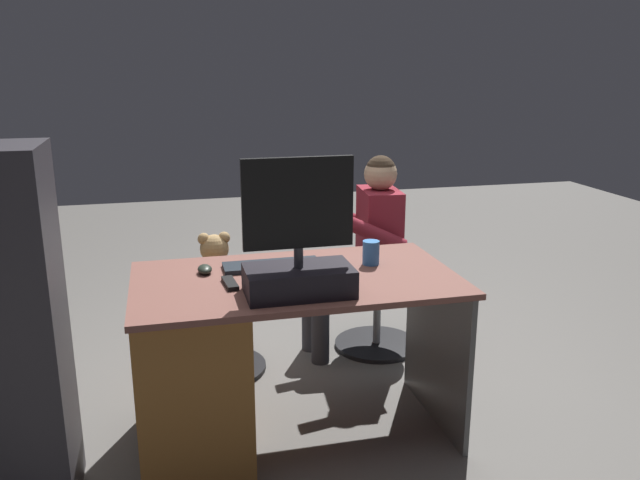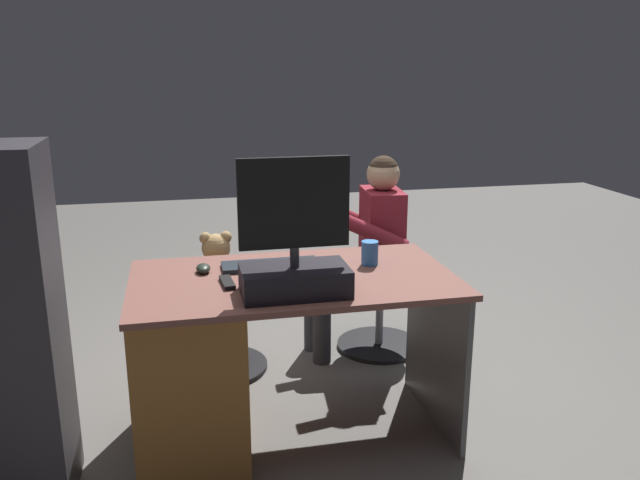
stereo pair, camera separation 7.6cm
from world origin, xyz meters
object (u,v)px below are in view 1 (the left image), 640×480
desk (215,361)px  office_chair_teddy (218,328)px  cup (371,253)px  tv_remote (230,283)px  teddy_bear (215,268)px  visitor_chair (377,307)px  keyboard (272,265)px  monitor (299,260)px  computer_mouse (205,269)px  person (365,241)px

desk → office_chair_teddy: (-0.07, -0.72, -0.16)m
desk → cup: (-0.71, -0.09, 0.40)m
tv_remote → teddy_bear: 0.79m
visitor_chair → desk: bearing=38.9°
keyboard → monitor: bearing=97.2°
tv_remote → office_chair_teddy: bearing=-95.0°
office_chair_teddy → visitor_chair: (-0.92, -0.08, 0.01)m
keyboard → visitor_chair: 1.09m
computer_mouse → cup: cup is taller
teddy_bear → person: (-0.83, -0.06, 0.07)m
computer_mouse → teddy_bear: (-0.09, -0.59, -0.19)m
office_chair_teddy → visitor_chair: bearing=-174.9°
visitor_chair → person: bearing=5.1°
person → visitor_chair: bearing=-174.9°
computer_mouse → teddy_bear: computer_mouse is taller
office_chair_teddy → cup: bearing=135.5°
teddy_bear → tv_remote: bearing=90.0°
cup → monitor: bearing=37.2°
teddy_bear → person: person is taller
desk → office_chair_teddy: 0.74m
teddy_bear → cup: bearing=134.9°
keyboard → office_chair_teddy: keyboard is taller
keyboard → person: size_ratio=0.38×
office_chair_teddy → visitor_chair: 0.92m
desk → monitor: 0.61m
monitor → tv_remote: monitor is taller
desk → visitor_chair: desk is taller
cup → computer_mouse: bearing=-3.7°
computer_mouse → teddy_bear: size_ratio=0.28×
monitor → teddy_bear: size_ratio=1.53×
keyboard → office_chair_teddy: (0.20, -0.57, -0.51)m
computer_mouse → monitor: bearing=134.4°
cup → tv_remote: size_ratio=0.71×
tv_remote → teddy_bear: (0.00, -0.77, -0.18)m
keyboard → cup: cup is taller
tv_remote → office_chair_teddy: tv_remote is taller
office_chair_teddy → monitor: bearing=105.0°
cup → tv_remote: 0.65m
computer_mouse → tv_remote: computer_mouse is taller
tv_remote → keyboard: bearing=-141.6°
cup → tv_remote: (0.64, 0.13, -0.04)m
monitor → computer_mouse: bearing=-45.6°
keyboard → desk: bearing=28.7°
desk → monitor: size_ratio=2.54×
visitor_chair → monitor: bearing=56.2°
visitor_chair → person: (0.08, 0.01, 0.40)m
monitor → visitor_chair: monitor is taller
monitor → cup: (-0.39, -0.30, -0.08)m
computer_mouse → person: (-0.92, -0.65, -0.11)m
desk → cup: cup is taller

